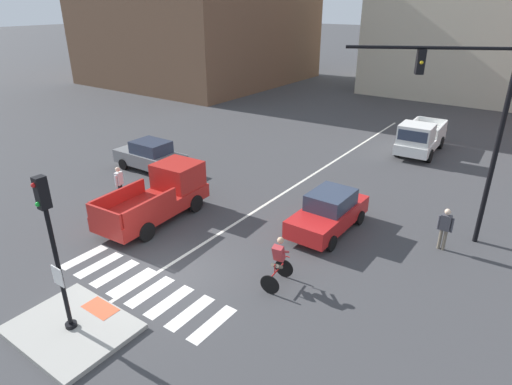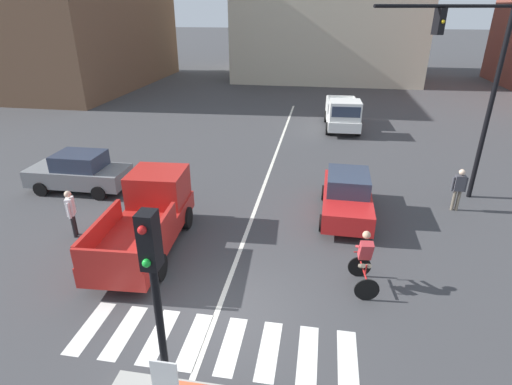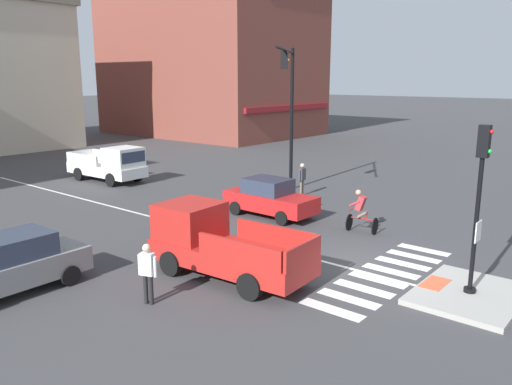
% 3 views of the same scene
% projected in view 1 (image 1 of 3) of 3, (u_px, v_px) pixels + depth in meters
% --- Properties ---
extents(ground_plane, '(300.00, 300.00, 0.00)m').
position_uv_depth(ground_plane, '(163.00, 273.00, 14.83)').
color(ground_plane, '#3D3D3F').
extents(traffic_island, '(3.36, 2.61, 0.15)m').
position_uv_depth(traffic_island, '(72.00, 328.00, 12.21)').
color(traffic_island, '#A3A099').
rests_on(traffic_island, ground).
extents(tactile_pad_front, '(1.10, 0.60, 0.01)m').
position_uv_depth(tactile_pad_front, '(100.00, 308.00, 12.89)').
color(tactile_pad_front, '#DB5B38').
rests_on(tactile_pad_front, traffic_island).
extents(signal_pole, '(0.44, 0.38, 4.56)m').
position_uv_depth(signal_pole, '(53.00, 242.00, 11.05)').
color(signal_pole, black).
rests_on(signal_pole, traffic_island).
extents(crosswalk_stripe_a, '(0.44, 1.80, 0.01)m').
position_uv_depth(crosswalk_stripe_a, '(84.00, 257.00, 15.72)').
color(crosswalk_stripe_a, silver).
rests_on(crosswalk_stripe_a, ground).
extents(crosswalk_stripe_b, '(0.44, 1.80, 0.01)m').
position_uv_depth(crosswalk_stripe_b, '(99.00, 265.00, 15.26)').
color(crosswalk_stripe_b, silver).
rests_on(crosswalk_stripe_b, ground).
extents(crosswalk_stripe_c, '(0.44, 1.80, 0.01)m').
position_uv_depth(crosswalk_stripe_c, '(115.00, 273.00, 14.80)').
color(crosswalk_stripe_c, silver).
rests_on(crosswalk_stripe_c, ground).
extents(crosswalk_stripe_d, '(0.44, 1.80, 0.01)m').
position_uv_depth(crosswalk_stripe_d, '(132.00, 282.00, 14.33)').
color(crosswalk_stripe_d, silver).
rests_on(crosswalk_stripe_d, ground).
extents(crosswalk_stripe_e, '(0.44, 1.80, 0.01)m').
position_uv_depth(crosswalk_stripe_e, '(150.00, 292.00, 13.87)').
color(crosswalk_stripe_e, silver).
rests_on(crosswalk_stripe_e, ground).
extents(crosswalk_stripe_f, '(0.44, 1.80, 0.01)m').
position_uv_depth(crosswalk_stripe_f, '(169.00, 302.00, 13.41)').
color(crosswalk_stripe_f, silver).
rests_on(crosswalk_stripe_f, ground).
extents(crosswalk_stripe_g, '(0.44, 1.80, 0.01)m').
position_uv_depth(crosswalk_stripe_g, '(190.00, 312.00, 12.94)').
color(crosswalk_stripe_g, silver).
rests_on(crosswalk_stripe_g, ground).
extents(crosswalk_stripe_h, '(0.44, 1.80, 0.01)m').
position_uv_depth(crosswalk_stripe_h, '(213.00, 324.00, 12.48)').
color(crosswalk_stripe_h, silver).
rests_on(crosswalk_stripe_h, ground).
extents(lane_centre_line, '(0.14, 28.00, 0.01)m').
position_uv_depth(lane_centre_line, '(304.00, 180.00, 22.35)').
color(lane_centre_line, silver).
rests_on(lane_centre_line, ground).
extents(traffic_light_mast, '(4.97, 2.77, 7.37)m').
position_uv_depth(traffic_light_mast, '(472.00, 118.00, 14.91)').
color(traffic_light_mast, black).
rests_on(traffic_light_mast, ground).
extents(building_corner_left, '(19.09, 15.61, 12.41)m').
position_uv_depth(building_corner_left, '(484.00, 26.00, 41.14)').
color(building_corner_left, beige).
rests_on(building_corner_left, ground).
extents(building_corner_right, '(20.28, 21.17, 15.96)m').
position_uv_depth(building_corner_right, '(198.00, 5.00, 47.18)').
color(building_corner_right, brown).
rests_on(building_corner_right, ground).
extents(car_red_eastbound_mid, '(1.89, 4.13, 1.64)m').
position_uv_depth(car_red_eastbound_mid, '(329.00, 212.00, 17.25)').
color(car_red_eastbound_mid, red).
rests_on(car_red_eastbound_mid, ground).
extents(car_grey_cross_left, '(4.12, 1.89, 1.64)m').
position_uv_depth(car_grey_cross_left, '(150.00, 156.00, 23.44)').
color(car_grey_cross_left, slate).
rests_on(car_grey_cross_left, ground).
extents(pickup_truck_red_westbound_near, '(2.28, 5.20, 2.08)m').
position_uv_depth(pickup_truck_red_westbound_near, '(161.00, 195.00, 18.32)').
color(pickup_truck_red_westbound_near, red).
rests_on(pickup_truck_red_westbound_near, ground).
extents(pickup_truck_white_eastbound_distant, '(2.22, 5.18, 2.08)m').
position_uv_depth(pickup_truck_white_eastbound_distant, '(420.00, 138.00, 25.79)').
color(pickup_truck_white_eastbound_distant, white).
rests_on(pickup_truck_white_eastbound_distant, ground).
extents(cyclist, '(0.78, 1.16, 1.68)m').
position_uv_depth(cyclist, '(278.00, 261.00, 13.92)').
color(cyclist, black).
rests_on(cyclist, ground).
extents(pedestrian_at_curb_left, '(0.33, 0.52, 1.67)m').
position_uv_depth(pedestrian_at_curb_left, '(119.00, 181.00, 19.73)').
color(pedestrian_at_curb_left, black).
rests_on(pedestrian_at_curb_left, ground).
extents(pedestrian_waiting_far_side, '(0.55, 0.22, 1.67)m').
position_uv_depth(pedestrian_waiting_far_side, '(445.00, 226.00, 15.84)').
color(pedestrian_waiting_far_side, '#6B6051').
rests_on(pedestrian_waiting_far_side, ground).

